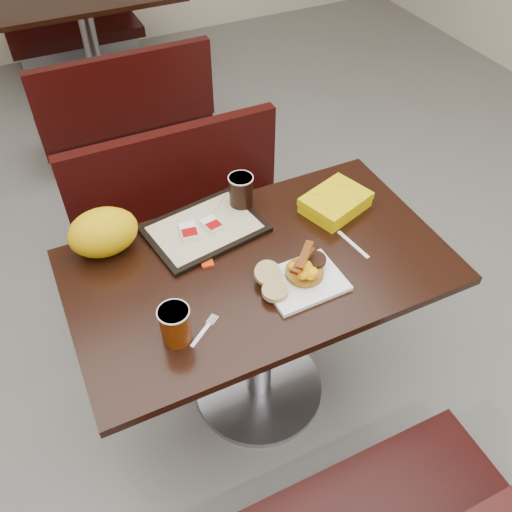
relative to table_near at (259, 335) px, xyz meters
name	(u,v)px	position (x,y,z in m)	size (l,w,h in m)	color
floor	(259,389)	(0.00, 0.00, -0.38)	(6.00, 7.00, 0.01)	slate
table_near	(259,335)	(0.00, 0.00, 0.00)	(1.20, 0.70, 0.75)	black
bench_near_n	(192,223)	(0.00, 0.70, -0.02)	(1.00, 0.46, 0.72)	black
table_far	(92,51)	(0.00, 2.60, 0.00)	(1.20, 0.70, 0.75)	black
bench_far_s	(121,101)	(0.00, 1.90, -0.02)	(1.00, 0.46, 0.72)	black
bench_far_n	(71,16)	(0.00, 3.30, -0.02)	(1.00, 0.46, 0.72)	black
platter	(303,282)	(0.09, -0.13, 0.38)	(0.24, 0.19, 0.01)	white
pancake_stack	(304,271)	(0.10, -0.11, 0.40)	(0.12, 0.12, 0.02)	#8C6317
sausage_patty	(315,259)	(0.14, -0.10, 0.42)	(0.07, 0.07, 0.01)	black
scrambled_eggs	(304,268)	(0.09, -0.13, 0.44)	(0.09, 0.07, 0.04)	#FFA805
bacon_strips	(303,259)	(0.09, -0.12, 0.47)	(0.14, 0.06, 0.01)	#441204
muffin_bottom	(275,291)	(-0.02, -0.14, 0.40)	(0.08, 0.08, 0.02)	tan
muffin_top	(267,273)	(-0.01, -0.08, 0.41)	(0.08, 0.08, 0.02)	tan
coffee_cup_near	(175,325)	(-0.33, -0.16, 0.43)	(0.08, 0.08, 0.12)	#7E2904
fork	(201,335)	(-0.27, -0.18, 0.38)	(0.13, 0.02, 0.00)	white
knife	(353,244)	(0.32, -0.05, 0.38)	(0.15, 0.01, 0.00)	white
condiment_syrup	(207,264)	(-0.15, 0.06, 0.38)	(0.04, 0.03, 0.01)	#B52B07
tray	(205,229)	(-0.10, 0.22, 0.38)	(0.38, 0.27, 0.02)	black
hashbrown_sleeve_left	(189,231)	(-0.16, 0.21, 0.40)	(0.06, 0.08, 0.02)	silver
hashbrown_sleeve_right	(212,225)	(-0.08, 0.21, 0.40)	(0.05, 0.07, 0.02)	silver
coffee_cup_far	(241,191)	(0.06, 0.28, 0.45)	(0.08, 0.08, 0.11)	black
clamshell	(335,202)	(0.36, 0.13, 0.40)	(0.22, 0.16, 0.06)	#CDAB03
paper_bag	(103,232)	(-0.42, 0.27, 0.45)	(0.22, 0.16, 0.15)	#D09106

